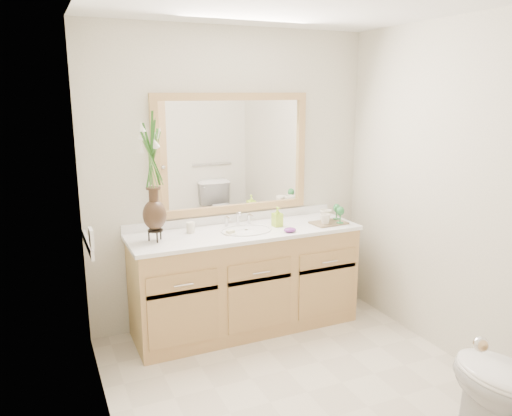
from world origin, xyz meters
name	(u,v)px	position (x,y,z in m)	size (l,w,h in m)	color
floor	(307,392)	(0.00, 0.00, 0.00)	(2.60, 2.60, 0.00)	silver
wall_back	(232,178)	(0.00, 1.30, 1.20)	(2.40, 0.02, 2.40)	silver
wall_front	(494,290)	(0.00, -1.30, 1.20)	(2.40, 0.02, 2.40)	silver
wall_left	(103,236)	(-1.20, 0.00, 1.20)	(0.02, 2.60, 2.40)	silver
wall_right	(463,196)	(1.20, 0.00, 1.20)	(0.02, 2.60, 2.40)	silver
vanity	(246,281)	(0.00, 1.01, 0.40)	(1.80, 0.55, 0.80)	tan
counter	(245,232)	(0.00, 1.01, 0.82)	(1.84, 0.57, 0.03)	white
sink	(246,237)	(0.00, 1.00, 0.78)	(0.38, 0.34, 0.23)	white
mirror	(232,154)	(0.00, 1.28, 1.41)	(1.32, 0.04, 0.97)	white
switch_plate	(91,238)	(-1.19, 0.76, 0.98)	(0.02, 0.12, 0.12)	white
door	(423,355)	(-0.30, -1.29, 1.00)	(0.80, 0.03, 2.00)	tan
flower_vase	(152,165)	(-0.72, 1.01, 1.39)	(0.20, 0.20, 0.83)	black
tumbler	(191,228)	(-0.42, 1.12, 0.87)	(0.07, 0.07, 0.08)	silver
soap_dish	(230,233)	(-0.15, 0.95, 0.84)	(0.10, 0.10, 0.03)	silver
soap_bottle	(277,218)	(0.28, 1.02, 0.90)	(0.07, 0.07, 0.14)	#A6D732
purple_dish	(290,230)	(0.29, 0.82, 0.85)	(0.10, 0.08, 0.04)	#6B297C
tray	(329,223)	(0.71, 0.91, 0.84)	(0.28, 0.19, 0.01)	brown
mug_left	(325,219)	(0.65, 0.87, 0.89)	(0.09, 0.08, 0.09)	silver
mug_right	(326,215)	(0.71, 0.96, 0.89)	(0.10, 0.10, 0.10)	silver
goblet_front	(340,212)	(0.78, 0.85, 0.94)	(0.06, 0.06, 0.14)	#277739
goblet_back	(337,209)	(0.82, 0.97, 0.93)	(0.06, 0.06, 0.13)	#277739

